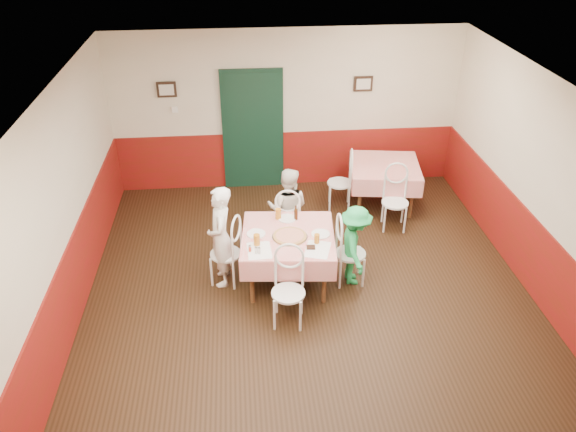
{
  "coord_description": "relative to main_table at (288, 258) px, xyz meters",
  "views": [
    {
      "loc": [
        -0.85,
        -5.71,
        4.81
      ],
      "look_at": [
        -0.26,
        0.54,
        1.05
      ],
      "focal_mm": 35.0,
      "sensor_mm": 36.0,
      "label": 1
    }
  ],
  "objects": [
    {
      "name": "floor",
      "position": [
        0.26,
        -0.54,
        -0.38
      ],
      "size": [
        7.0,
        7.0,
        0.0
      ],
      "primitive_type": "plane",
      "color": "black",
      "rests_on": "ground"
    },
    {
      "name": "ceiling",
      "position": [
        0.26,
        -0.54,
        2.42
      ],
      "size": [
        7.0,
        7.0,
        0.0
      ],
      "primitive_type": "plane",
      "color": "white",
      "rests_on": "back_wall"
    },
    {
      "name": "back_wall",
      "position": [
        0.26,
        2.96,
        1.02
      ],
      "size": [
        6.0,
        0.1,
        2.8
      ],
      "primitive_type": "cube",
      "color": "beige",
      "rests_on": "ground"
    },
    {
      "name": "left_wall",
      "position": [
        -2.74,
        -0.54,
        1.02
      ],
      "size": [
        0.1,
        7.0,
        2.8
      ],
      "primitive_type": "cube",
      "color": "beige",
      "rests_on": "ground"
    },
    {
      "name": "right_wall",
      "position": [
        3.26,
        -0.54,
        1.02
      ],
      "size": [
        0.1,
        7.0,
        2.8
      ],
      "primitive_type": "cube",
      "color": "beige",
      "rests_on": "ground"
    },
    {
      "name": "wainscot_back",
      "position": [
        0.26,
        2.94,
        0.12
      ],
      "size": [
        6.0,
        0.03,
        1.0
      ],
      "primitive_type": "cube",
      "color": "maroon",
      "rests_on": "ground"
    },
    {
      "name": "wainscot_left",
      "position": [
        -2.73,
        -0.54,
        0.12
      ],
      "size": [
        0.03,
        7.0,
        1.0
      ],
      "primitive_type": "cube",
      "color": "maroon",
      "rests_on": "ground"
    },
    {
      "name": "wainscot_right",
      "position": [
        3.24,
        -0.54,
        0.12
      ],
      "size": [
        0.03,
        7.0,
        1.0
      ],
      "primitive_type": "cube",
      "color": "maroon",
      "rests_on": "ground"
    },
    {
      "name": "door",
      "position": [
        -0.34,
        2.91,
        0.68
      ],
      "size": [
        0.96,
        0.06,
        2.1
      ],
      "primitive_type": "cube",
      "color": "black",
      "rests_on": "ground"
    },
    {
      "name": "picture_left",
      "position": [
        -1.74,
        2.91,
        1.48
      ],
      "size": [
        0.32,
        0.03,
        0.26
      ],
      "primitive_type": "cube",
      "color": "black",
      "rests_on": "back_wall"
    },
    {
      "name": "picture_right",
      "position": [
        1.56,
        2.91,
        1.48
      ],
      "size": [
        0.32,
        0.03,
        0.26
      ],
      "primitive_type": "cube",
      "color": "black",
      "rests_on": "back_wall"
    },
    {
      "name": "thermostat",
      "position": [
        -1.64,
        2.91,
        1.12
      ],
      "size": [
        0.1,
        0.03,
        0.1
      ],
      "primitive_type": "cube",
      "color": "white",
      "rests_on": "back_wall"
    },
    {
      "name": "main_table",
      "position": [
        0.0,
        0.0,
        0.0
      ],
      "size": [
        1.32,
        1.32,
        0.77
      ],
      "primitive_type": "cube",
      "rotation": [
        0.0,
        0.0,
        -0.09
      ],
      "color": "red",
      "rests_on": "ground"
    },
    {
      "name": "second_table",
      "position": [
        1.81,
        1.99,
        0.0
      ],
      "size": [
        1.27,
        1.27,
        0.77
      ],
      "primitive_type": "cube",
      "rotation": [
        0.0,
        0.0,
        -0.15
      ],
      "color": "red",
      "rests_on": "ground"
    },
    {
      "name": "chair_left",
      "position": [
        -0.85,
        0.08,
        0.08
      ],
      "size": [
        0.54,
        0.54,
        0.9
      ],
      "primitive_type": null,
      "rotation": [
        0.0,
        0.0,
        -1.92
      ],
      "color": "white",
      "rests_on": "ground"
    },
    {
      "name": "chair_right",
      "position": [
        0.85,
        -0.08,
        0.08
      ],
      "size": [
        0.42,
        0.42,
        0.9
      ],
      "primitive_type": null,
      "rotation": [
        0.0,
        0.0,
        1.58
      ],
      "color": "white",
      "rests_on": "ground"
    },
    {
      "name": "chair_far",
      "position": [
        0.08,
        0.85,
        0.08
      ],
      "size": [
        0.46,
        0.46,
        0.9
      ],
      "primitive_type": null,
      "rotation": [
        0.0,
        0.0,
        3.04
      ],
      "color": "white",
      "rests_on": "ground"
    },
    {
      "name": "chair_near",
      "position": [
        -0.08,
        -0.85,
        0.08
      ],
      "size": [
        0.48,
        0.48,
        0.9
      ],
      "primitive_type": null,
      "rotation": [
        0.0,
        0.0,
        -0.16
      ],
      "color": "white",
      "rests_on": "ground"
    },
    {
      "name": "chair_second_a",
      "position": [
        1.06,
        1.99,
        0.08
      ],
      "size": [
        0.48,
        0.48,
        0.9
      ],
      "primitive_type": null,
      "rotation": [
        0.0,
        0.0,
        -1.72
      ],
      "color": "white",
      "rests_on": "ground"
    },
    {
      "name": "chair_second_b",
      "position": [
        1.81,
        1.24,
        0.08
      ],
      "size": [
        0.48,
        0.48,
        0.9
      ],
      "primitive_type": null,
      "rotation": [
        0.0,
        0.0,
        -0.15
      ],
      "color": "white",
      "rests_on": "ground"
    },
    {
      "name": "pizza",
      "position": [
        0.02,
        -0.06,
        0.4
      ],
      "size": [
        0.48,
        0.48,
        0.03
      ],
      "primitive_type": "cylinder",
      "rotation": [
        0.0,
        0.0,
        -0.09
      ],
      "color": "#B74723",
      "rests_on": "main_table"
    },
    {
      "name": "plate_left",
      "position": [
        -0.42,
        0.05,
        0.39
      ],
      "size": [
        0.27,
        0.27,
        0.01
      ],
      "primitive_type": "cylinder",
      "rotation": [
        0.0,
        0.0,
        -0.09
      ],
      "color": "white",
      "rests_on": "main_table"
    },
    {
      "name": "plate_right",
      "position": [
        0.43,
        -0.04,
        0.39
      ],
      "size": [
        0.27,
        0.27,
        0.01
      ],
      "primitive_type": "cylinder",
      "rotation": [
        0.0,
        0.0,
        -0.09
      ],
      "color": "white",
      "rests_on": "main_table"
    },
    {
      "name": "plate_far",
      "position": [
        0.03,
        0.4,
        0.39
      ],
      "size": [
        0.27,
        0.27,
        0.01
      ],
      "primitive_type": "cylinder",
      "rotation": [
        0.0,
        0.0,
        -0.09
      ],
      "color": "white",
      "rests_on": "main_table"
    },
    {
      "name": "glass_a",
      "position": [
        -0.42,
        -0.2,
        0.46
      ],
      "size": [
        0.09,
        0.09,
        0.15
      ],
      "primitive_type": "cylinder",
      "rotation": [
        0.0,
        0.0,
        -0.09
      ],
      "color": "#BF7219",
      "rests_on": "main_table"
    },
    {
      "name": "glass_b",
      "position": [
        0.35,
        -0.23,
        0.45
      ],
      "size": [
        0.08,
        0.08,
        0.13
      ],
      "primitive_type": "cylinder",
      "rotation": [
        0.0,
        0.0,
        -0.09
      ],
      "color": "#BF7219",
      "rests_on": "main_table"
    },
    {
      "name": "glass_c",
      "position": [
        -0.1,
        0.43,
        0.46
      ],
      "size": [
        0.09,
        0.09,
        0.15
      ],
      "primitive_type": "cylinder",
      "rotation": [
        0.0,
        0.0,
        -0.09
      ],
      "color": "#BF7219",
      "rests_on": "main_table"
    },
    {
      "name": "beer_bottle",
      "position": [
        0.14,
        0.38,
        0.48
      ],
      "size": [
        0.06,
        0.06,
        0.2
      ],
      "primitive_type": "cylinder",
      "rotation": [
        0.0,
        0.0,
        -0.09
      ],
      "color": "#381C0A",
      "rests_on": "main_table"
    },
    {
      "name": "shaker_a",
      "position": [
        -0.44,
        -0.4,
        0.43
      ],
      "size": [
        0.04,
        0.04,
        0.09
      ],
      "primitive_type": "cylinder",
      "rotation": [
        0.0,
        0.0,
        -0.09
      ],
      "color": "silver",
      "rests_on": "main_table"
    },
    {
      "name": "shaker_b",
      "position": [
        -0.4,
        -0.41,
        0.43
      ],
      "size": [
        0.04,
        0.04,
        0.09
      ],
      "primitive_type": "cylinder",
      "rotation": [
        0.0,
        0.0,
        -0.09
      ],
      "color": "silver",
      "rests_on": "main_table"
    },
    {
      "name": "shaker_c",
      "position": [
        -0.52,
        -0.35,
        0.43
      ],
      "size": [
        0.04,
        0.04,
        0.09
      ],
      "primitive_type": "cylinder",
      "rotation": [
        0.0,
        0.0,
        -0.09
      ],
      "color": "#B23319",
      "rests_on": "main_table"
    },
    {
      "name": "menu_left",
      "position": [
        -0.4,
        -0.34,
        0.39
      ],
      "size": [
        0.32,
        0.41,
        0.0
      ],
      "primitive_type": "cube",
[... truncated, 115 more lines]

